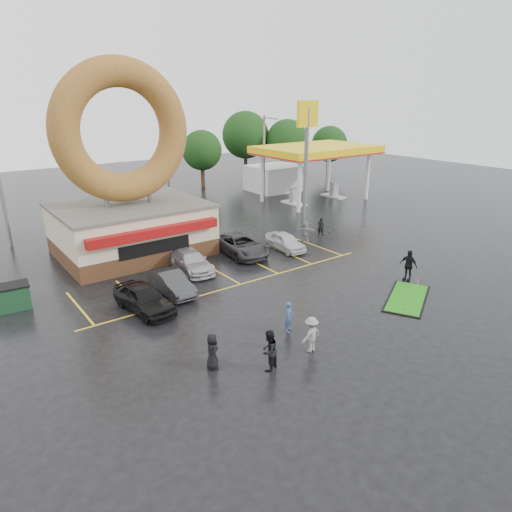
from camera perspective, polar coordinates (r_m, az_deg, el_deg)
ground at (r=25.73m, az=2.39°, el=-5.95°), size 120.00×120.00×0.00m
donut_shop at (r=33.76m, az=-15.69°, el=7.56°), size 10.20×8.70×13.50m
gas_station at (r=52.65m, az=5.25°, el=11.45°), size 12.30×13.65×5.90m
shell_sign at (r=40.97m, az=6.36°, el=14.29°), size 2.20×0.36×10.60m
streetlight_left at (r=38.74m, az=-29.34°, el=7.74°), size 0.40×2.21×9.00m
streetlight_mid at (r=43.63m, az=-10.95°, el=10.94°), size 0.40×2.21×9.00m
streetlight_right at (r=50.73m, az=1.07°, el=12.45°), size 0.40×2.21×9.00m
tree_far_a at (r=63.18m, az=3.90°, el=14.19°), size 5.60×5.60×8.00m
tree_far_b at (r=65.85m, az=9.16°, el=13.64°), size 4.90×4.90×7.00m
tree_far_c at (r=63.84m, az=-1.33°, el=14.87°), size 6.30×6.30×9.00m
tree_far_d at (r=58.01m, az=-6.78°, el=12.98°), size 4.90×4.90×7.00m
car_black at (r=25.31m, az=-13.84°, el=-5.13°), size 2.29×4.55×1.49m
car_dgrey at (r=27.17m, az=-10.49°, el=-3.33°), size 1.39×3.98×1.31m
car_silver at (r=30.47m, az=-8.16°, el=-0.63°), size 2.22×4.68×1.32m
car_grey at (r=33.14m, az=-1.97°, el=1.36°), size 2.77×5.38×1.45m
car_white at (r=34.29m, az=3.70°, el=1.83°), size 1.80×3.91×1.30m
person_blue at (r=22.59m, az=4.16°, el=-7.57°), size 0.69×0.63×1.59m
person_blackjkt at (r=19.57m, az=1.62°, el=-11.73°), size 1.09×0.99×1.83m
person_hoodie at (r=21.03m, az=6.90°, el=-9.70°), size 1.15×0.74×1.69m
person_bystander at (r=19.82m, az=-5.50°, el=-11.77°), size 0.65×0.87×1.61m
person_cameraman at (r=30.03m, az=18.51°, el=-1.11°), size 0.59×1.20×1.98m
person_walker_near at (r=36.42m, az=6.17°, el=3.12°), size 1.35×1.50×1.66m
person_walker_far at (r=37.98m, az=8.09°, el=3.64°), size 0.67×0.64×1.55m
dumpster at (r=28.19m, az=-28.23°, el=-4.61°), size 1.90×1.36×1.30m
putting_green at (r=27.67m, az=18.37°, el=-5.01°), size 5.10×4.01×0.59m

